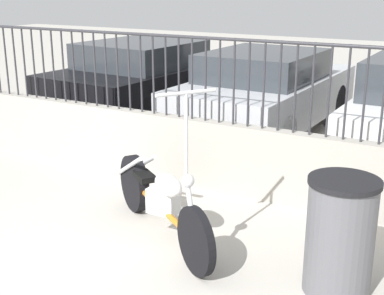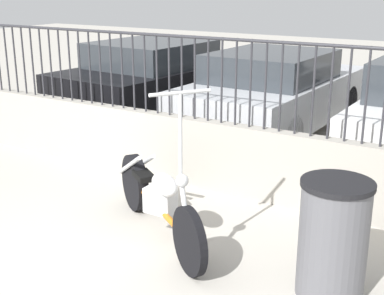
{
  "view_description": "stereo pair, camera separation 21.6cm",
  "coord_description": "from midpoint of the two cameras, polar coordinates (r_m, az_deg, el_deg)",
  "views": [
    {
      "loc": [
        3.02,
        -3.03,
        2.35
      ],
      "look_at": [
        0.45,
        1.59,
        0.7
      ],
      "focal_mm": 50.0,
      "sensor_mm": 36.0,
      "label": 1
    },
    {
      "loc": [
        3.21,
        -2.92,
        2.35
      ],
      "look_at": [
        0.45,
        1.59,
        0.7
      ],
      "focal_mm": 50.0,
      "sensor_mm": 36.0,
      "label": 2
    }
  ],
  "objects": [
    {
      "name": "fence_railing",
      "position": [
        6.15,
        -1.74,
        8.71
      ],
      "size": [
        8.05,
        0.04,
        0.95
      ],
      "color": "#2D2D33",
      "rests_on": "low_wall"
    },
    {
      "name": "car_black",
      "position": [
        9.77,
        -5.45,
        7.44
      ],
      "size": [
        2.18,
        4.09,
        1.34
      ],
      "rotation": [
        0.0,
        0.0,
        1.49
      ],
      "color": "black",
      "rests_on": "ground_plane"
    },
    {
      "name": "ground_plane",
      "position": [
        4.9,
        -15.44,
        -11.97
      ],
      "size": [
        40.0,
        40.0,
        0.0
      ],
      "primitive_type": "plane",
      "color": "#ADA89E"
    },
    {
      "name": "trash_bin",
      "position": [
        4.29,
        14.1,
        -9.16
      ],
      "size": [
        0.55,
        0.55,
        0.94
      ],
      "color": "#56565B",
      "rests_on": "ground_plane"
    },
    {
      "name": "low_wall",
      "position": [
        6.38,
        -1.66,
        -0.37
      ],
      "size": [
        8.05,
        0.18,
        0.82
      ],
      "color": "#9E998E",
      "rests_on": "ground_plane"
    },
    {
      "name": "motorcycle_orange",
      "position": [
        5.13,
        -4.91,
        -5.27
      ],
      "size": [
        1.78,
        1.29,
        1.53
      ],
      "rotation": [
        0.0,
        0.0,
        -0.61
      ],
      "color": "black",
      "rests_on": "ground_plane"
    },
    {
      "name": "car_silver",
      "position": [
        8.64,
        7.21,
        6.01
      ],
      "size": [
        1.86,
        4.04,
        1.31
      ],
      "rotation": [
        0.0,
        0.0,
        1.54
      ],
      "color": "black",
      "rests_on": "ground_plane"
    }
  ]
}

